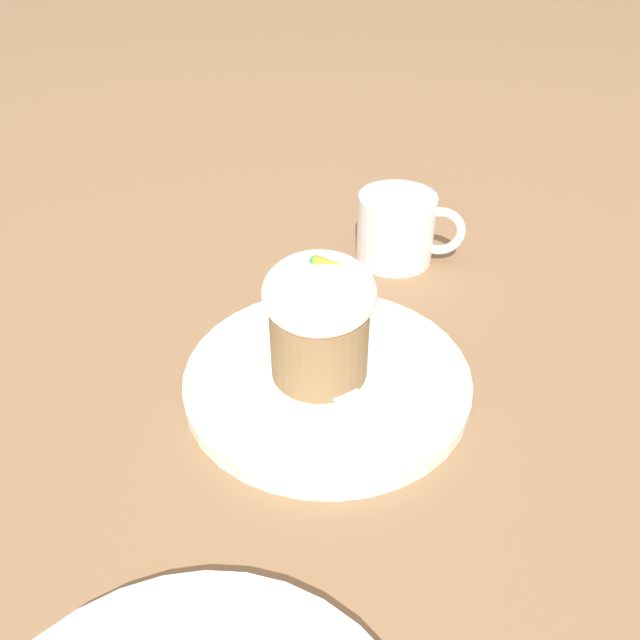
{
  "coord_description": "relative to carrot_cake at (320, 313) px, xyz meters",
  "views": [
    {
      "loc": [
        0.06,
        -0.41,
        0.38
      ],
      "look_at": [
        -0.01,
        0.0,
        0.07
      ],
      "focal_mm": 35.0,
      "sensor_mm": 36.0,
      "label": 1
    }
  ],
  "objects": [
    {
      "name": "carrot_cake",
      "position": [
        0.0,
        0.0,
        0.0
      ],
      "size": [
        0.09,
        0.09,
        0.12
      ],
      "color": "olive",
      "rests_on": "dessert_plate"
    },
    {
      "name": "spoon",
      "position": [
        0.03,
        -0.04,
        -0.06
      ],
      "size": [
        0.1,
        0.09,
        0.01
      ],
      "color": "#B7B7BC",
      "rests_on": "dessert_plate"
    },
    {
      "name": "dessert_plate",
      "position": [
        0.01,
        -0.0,
        -0.07
      ],
      "size": [
        0.25,
        0.25,
        0.02
      ],
      "color": "silver",
      "rests_on": "ground_plane"
    },
    {
      "name": "coffee_cup",
      "position": [
        0.06,
        0.23,
        -0.04
      ],
      "size": [
        0.12,
        0.09,
        0.08
      ],
      "color": "white",
      "rests_on": "ground_plane"
    },
    {
      "name": "ground_plane",
      "position": [
        0.01,
        -0.0,
        -0.08
      ],
      "size": [
        4.0,
        4.0,
        0.0
      ],
      "primitive_type": "plane",
      "color": "#846042"
    }
  ]
}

